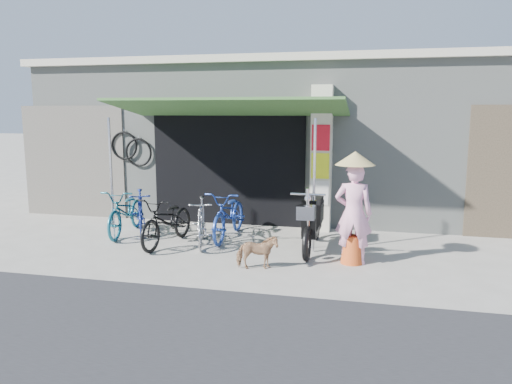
% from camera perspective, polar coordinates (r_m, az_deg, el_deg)
% --- Properties ---
extents(ground, '(80.00, 80.00, 0.00)m').
position_cam_1_polar(ground, '(8.45, -0.23, -7.83)').
color(ground, '#A29E93').
rests_on(ground, ground).
extents(bicycle_shop, '(12.30, 5.30, 3.66)m').
position_cam_1_polar(bicycle_shop, '(13.10, 4.95, 6.39)').
color(bicycle_shop, gray).
rests_on(bicycle_shop, ground).
extents(shop_pillar, '(0.42, 0.44, 3.00)m').
position_cam_1_polar(shop_pillar, '(10.40, 7.48, 3.75)').
color(shop_pillar, beige).
rests_on(shop_pillar, ground).
extents(awning, '(4.60, 1.88, 2.72)m').
position_cam_1_polar(awning, '(9.88, -3.19, 9.42)').
color(awning, '#335E2A').
rests_on(awning, ground).
extents(neighbour_left, '(2.60, 0.06, 2.60)m').
position_cam_1_polar(neighbour_left, '(12.56, -20.11, 3.29)').
color(neighbour_left, '#6B665B').
rests_on(neighbour_left, ground).
extents(bike_teal, '(0.83, 1.86, 0.95)m').
position_cam_1_polar(bike_teal, '(10.44, -14.57, -2.15)').
color(bike_teal, '#185E70').
rests_on(bike_teal, ground).
extents(bike_blue, '(1.01, 1.49, 0.88)m').
position_cam_1_polar(bike_blue, '(10.50, -13.07, -2.22)').
color(bike_blue, navy).
rests_on(bike_blue, ground).
extents(bike_black, '(0.82, 1.83, 0.93)m').
position_cam_1_polar(bike_black, '(9.44, -10.06, -3.23)').
color(bike_black, black).
rests_on(bike_black, ground).
extents(bike_silver, '(0.81, 1.54, 0.89)m').
position_cam_1_polar(bike_silver, '(9.35, -6.25, -3.39)').
color(bike_silver, '#A2A2A6').
rests_on(bike_silver, ground).
extents(bike_navy, '(0.67, 1.86, 0.97)m').
position_cam_1_polar(bike_navy, '(9.77, -3.05, -2.54)').
color(bike_navy, '#22419E').
rests_on(bike_navy, ground).
extents(street_dog, '(0.71, 0.47, 0.55)m').
position_cam_1_polar(street_dog, '(7.93, 0.11, -6.90)').
color(street_dog, '#9C7052').
rests_on(street_dog, ground).
extents(moped, '(0.58, 2.03, 1.15)m').
position_cam_1_polar(moped, '(9.06, 6.47, -3.30)').
color(moped, black).
rests_on(moped, ground).
extents(nun, '(0.64, 0.64, 1.85)m').
position_cam_1_polar(nun, '(8.25, 11.10, -1.94)').
color(nun, '#F8A7CB').
rests_on(nun, ground).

